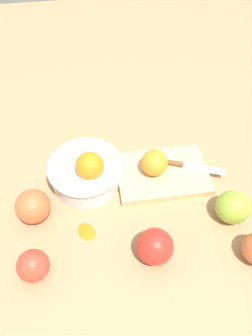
{
  "coord_description": "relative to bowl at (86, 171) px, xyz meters",
  "views": [
    {
      "loc": [
        -0.1,
        -0.44,
        0.7
      ],
      "look_at": [
        -0.02,
        0.1,
        0.04
      ],
      "focal_mm": 35.62,
      "sensor_mm": 36.0,
      "label": 1
    }
  ],
  "objects": [
    {
      "name": "apple_front_right_2",
      "position": [
        0.33,
        -0.16,
        -0.0
      ],
      "size": [
        0.08,
        0.08,
        0.08
      ],
      "primitive_type": "sphere",
      "color": "#8EB738",
      "rests_on": "ground_plane"
    },
    {
      "name": "apple_front_center",
      "position": [
        0.13,
        -0.23,
        -0.0
      ],
      "size": [
        0.08,
        0.08,
        0.08
      ],
      "primitive_type": "sphere",
      "color": "red",
      "rests_on": "ground_plane"
    },
    {
      "name": "orange_on_board",
      "position": [
        0.18,
        -0.01,
        0.01
      ],
      "size": [
        0.07,
        0.07,
        0.07
      ],
      "primitive_type": "sphere",
      "color": "orange",
      "rests_on": "cutting_board"
    },
    {
      "name": "knife",
      "position": [
        0.27,
        -0.01,
        -0.02
      ],
      "size": [
        0.15,
        0.07,
        0.01
      ],
      "color": "silver",
      "rests_on": "cutting_board"
    },
    {
      "name": "apple_front_left",
      "position": [
        -0.13,
        -0.24,
        -0.01
      ],
      "size": [
        0.07,
        0.07,
        0.07
      ],
      "primitive_type": "sphere",
      "color": "#D6422D",
      "rests_on": "ground_plane"
    },
    {
      "name": "bowl",
      "position": [
        0.0,
        0.0,
        0.0
      ],
      "size": [
        0.19,
        0.19,
        0.11
      ],
      "color": "silver",
      "rests_on": "ground_plane"
    },
    {
      "name": "ground_plane",
      "position": [
        0.12,
        -0.11,
        -0.04
      ],
      "size": [
        2.4,
        2.4,
        0.0
      ],
      "primitive_type": "plane",
      "color": "tan"
    },
    {
      "name": "apple_mid_left",
      "position": [
        -0.13,
        -0.09,
        -0.0
      ],
      "size": [
        0.08,
        0.08,
        0.08
      ],
      "primitive_type": "sphere",
      "color": "#CC6638",
      "rests_on": "ground_plane"
    },
    {
      "name": "cutting_board",
      "position": [
        0.2,
        -0.01,
        -0.03
      ],
      "size": [
        0.24,
        0.16,
        0.02
      ],
      "primitive_type": "cube",
      "rotation": [
        0.0,
        0.0,
        0.0
      ],
      "color": "#DBB77F",
      "rests_on": "ground_plane"
    },
    {
      "name": "citrus_peel",
      "position": [
        -0.01,
        -0.15,
        -0.04
      ],
      "size": [
        0.06,
        0.06,
        0.01
      ],
      "primitive_type": "ellipsoid",
      "rotation": [
        0.0,
        0.0,
        2.05
      ],
      "color": "orange",
      "rests_on": "ground_plane"
    }
  ]
}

